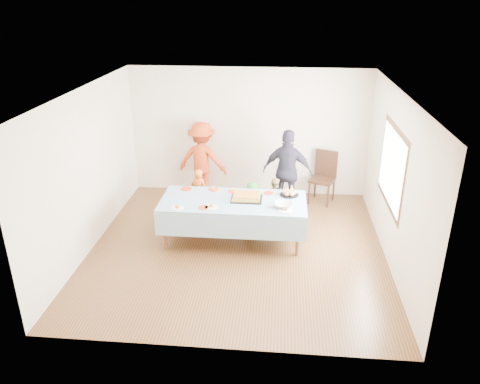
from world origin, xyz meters
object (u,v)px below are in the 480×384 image
object	(u,v)px
birthday_cake	(247,197)
adult_left	(202,160)
dining_chair	(324,174)
party_table	(233,203)

from	to	relation	value
birthday_cake	adult_left	bearing A→B (deg)	120.22
dining_chair	adult_left	world-z (taller)	adult_left
birthday_cake	dining_chair	xyz separation A→B (m)	(1.47, 1.82, -0.22)
dining_chair	birthday_cake	bearing A→B (deg)	-107.86
dining_chair	adult_left	xyz separation A→B (m)	(-2.56, 0.06, 0.21)
party_table	adult_left	bearing A→B (deg)	114.05
dining_chair	adult_left	bearing A→B (deg)	-160.29
birthday_cake	adult_left	world-z (taller)	adult_left
adult_left	birthday_cake	bearing A→B (deg)	130.51
party_table	birthday_cake	size ratio (longest dim) A/B	4.69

